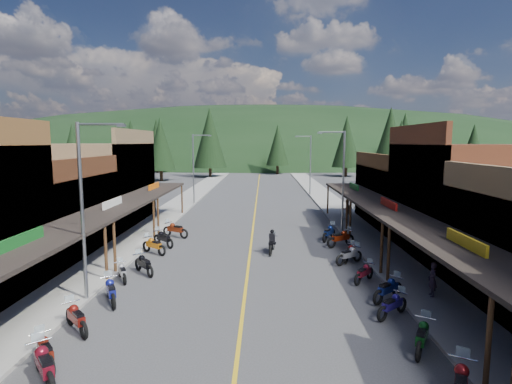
{
  "coord_description": "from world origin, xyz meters",
  "views": [
    {
      "loc": [
        0.86,
        -23.1,
        7.15
      ],
      "look_at": [
        0.24,
        9.92,
        3.0
      ],
      "focal_mm": 28.0,
      "sensor_mm": 36.0,
      "label": 1
    }
  ],
  "objects_px": {
    "pine_5": "(404,138)",
    "bike_east_4": "(392,304)",
    "pine_6": "(473,145)",
    "bike_east_6": "(364,272)",
    "streetlight_0": "(85,204)",
    "pine_11": "(390,142)",
    "bike_east_7": "(349,254)",
    "pedestrian_east_b": "(347,209)",
    "bike_west_6": "(122,271)",
    "shop_west_2": "(35,215)",
    "bike_east_10": "(329,232)",
    "shop_west_3": "(96,184)",
    "shop_east_3": "(412,196)",
    "streetlight_3": "(309,162)",
    "bike_west_3": "(45,350)",
    "pine_1": "(157,142)",
    "rider_on_bike": "(272,243)",
    "bike_west_9": "(163,238)",
    "bike_west_4": "(76,317)",
    "pine_2": "(210,138)",
    "pine_9": "(401,147)",
    "pine_7": "(131,142)",
    "bike_west_8": "(154,245)",
    "bike_west_5": "(111,290)",
    "shop_east_2": "(471,201)",
    "pine_4": "(347,142)",
    "bike_west_2": "(44,363)",
    "pedestrian_east_a": "(432,279)",
    "pine_8": "(119,149)",
    "bike_east_8": "(350,252)",
    "streetlight_1": "(195,166)",
    "bike_east_5": "(388,288)",
    "bike_east_9": "(341,237)",
    "pine_10": "(160,144)",
    "bike_west_7": "(144,263)",
    "pine_0": "(73,145)",
    "pine_3": "(278,145)",
    "bike_east_2": "(461,384)",
    "streetlight_2": "(341,177)",
    "bike_east_3": "(422,335)"
  },
  "relations": [
    {
      "from": "bike_west_4",
      "to": "pine_2",
      "type": "bearing_deg",
      "value": 50.05
    },
    {
      "from": "shop_west_2",
      "to": "bike_east_10",
      "type": "bearing_deg",
      "value": 11.04
    },
    {
      "from": "pine_1",
      "to": "bike_east_7",
      "type": "bearing_deg",
      "value": -66.91
    },
    {
      "from": "bike_west_8",
      "to": "pine_10",
      "type": "bearing_deg",
      "value": 50.67
    },
    {
      "from": "pine_6",
      "to": "bike_east_6",
      "type": "relative_size",
      "value": 5.79
    },
    {
      "from": "pine_3",
      "to": "bike_west_8",
      "type": "bearing_deg",
      "value": -98.98
    },
    {
      "from": "bike_east_5",
      "to": "shop_west_3",
      "type": "bearing_deg",
      "value": -170.58
    },
    {
      "from": "shop_west_3",
      "to": "pine_3",
      "type": "bearing_deg",
      "value": 71.99
    },
    {
      "from": "shop_west_3",
      "to": "bike_east_5",
      "type": "distance_m",
      "value": 26.62
    },
    {
      "from": "shop_west_2",
      "to": "pine_9",
      "type": "distance_m",
      "value": 57.58
    },
    {
      "from": "shop_west_2",
      "to": "pine_11",
      "type": "height_order",
      "value": "pine_11"
    },
    {
      "from": "bike_east_2",
      "to": "pine_8",
      "type": "bearing_deg",
      "value": 145.75
    },
    {
      "from": "pine_9",
      "to": "bike_east_3",
      "type": "relative_size",
      "value": 5.19
    },
    {
      "from": "shop_west_2",
      "to": "bike_east_4",
      "type": "relative_size",
      "value": 5.49
    },
    {
      "from": "pine_5",
      "to": "pine_8",
      "type": "height_order",
      "value": "pine_5"
    },
    {
      "from": "bike_east_7",
      "to": "pedestrian_east_b",
      "type": "relative_size",
      "value": 1.16
    },
    {
      "from": "bike_west_2",
      "to": "streetlight_3",
      "type": "bearing_deg",
      "value": 33.49
    },
    {
      "from": "pine_5",
      "to": "bike_east_9",
      "type": "relative_size",
      "value": 6.06
    },
    {
      "from": "bike_east_5",
      "to": "streetlight_2",
      "type": "bearing_deg",
      "value": 137.49
    },
    {
      "from": "shop_west_3",
      "to": "streetlight_1",
      "type": "relative_size",
      "value": 1.36
    },
    {
      "from": "pine_7",
      "to": "bike_east_7",
      "type": "bearing_deg",
      "value": -63.54
    },
    {
      "from": "shop_east_3",
      "to": "bike_west_9",
      "type": "distance_m",
      "value": 21.33
    },
    {
      "from": "bike_west_7",
      "to": "pine_0",
      "type": "bearing_deg",
      "value": 77.43
    },
    {
      "from": "pine_5",
      "to": "bike_west_6",
      "type": "relative_size",
      "value": 7.56
    },
    {
      "from": "pine_4",
      "to": "pedestrian_east_a",
      "type": "relative_size",
      "value": 7.88
    },
    {
      "from": "bike_east_4",
      "to": "streetlight_1",
      "type": "bearing_deg",
      "value": 163.96
    },
    {
      "from": "shop_east_2",
      "to": "pine_4",
      "type": "xyz_separation_m",
      "value": [
        4.22,
        58.3,
        3.72
      ]
    },
    {
      "from": "streetlight_3",
      "to": "bike_west_3",
      "type": "relative_size",
      "value": 4.1
    },
    {
      "from": "streetlight_0",
      "to": "bike_west_6",
      "type": "height_order",
      "value": "streetlight_0"
    },
    {
      "from": "pine_0",
      "to": "pine_8",
      "type": "distance_m",
      "value": 28.43
    },
    {
      "from": "bike_west_3",
      "to": "pedestrian_east_a",
      "type": "relative_size",
      "value": 1.23
    },
    {
      "from": "pine_8",
      "to": "bike_west_8",
      "type": "bearing_deg",
      "value": -67.53
    },
    {
      "from": "pine_2",
      "to": "bike_west_4",
      "type": "distance_m",
      "value": 67.43
    },
    {
      "from": "streetlight_0",
      "to": "pine_11",
      "type": "distance_m",
      "value": 51.67
    },
    {
      "from": "pine_2",
      "to": "bike_east_8",
      "type": "xyz_separation_m",
      "value": [
        16.08,
        -57.61,
        -7.43
      ]
    },
    {
      "from": "streetlight_3",
      "to": "pine_1",
      "type": "distance_m",
      "value": 50.65
    },
    {
      "from": "pine_1",
      "to": "rider_on_bike",
      "type": "bearing_deg",
      "value": -69.48
    },
    {
      "from": "shop_west_3",
      "to": "shop_east_3",
      "type": "distance_m",
      "value": 27.56
    },
    {
      "from": "pine_5",
      "to": "pine_7",
      "type": "height_order",
      "value": "pine_5"
    },
    {
      "from": "pine_4",
      "to": "bike_east_9",
      "type": "xyz_separation_m",
      "value": [
        -11.82,
        -56.27,
        -6.58
      ]
    },
    {
      "from": "bike_west_6",
      "to": "bike_east_8",
      "type": "height_order",
      "value": "bike_east_8"
    },
    {
      "from": "bike_west_4",
      "to": "bike_east_6",
      "type": "height_order",
      "value": "bike_west_4"
    },
    {
      "from": "pine_10",
      "to": "bike_east_6",
      "type": "height_order",
      "value": "pine_10"
    },
    {
      "from": "pine_1",
      "to": "bike_west_8",
      "type": "height_order",
      "value": "pine_1"
    },
    {
      "from": "bike_east_10",
      "to": "pedestrian_east_a",
      "type": "xyz_separation_m",
      "value": [
        2.92,
        -10.93,
        0.3
      ]
    },
    {
      "from": "shop_west_2",
      "to": "bike_east_8",
      "type": "xyz_separation_m",
      "value": [
        19.83,
        -1.31,
        -1.97
      ]
    },
    {
      "from": "pedestrian_east_b",
      "to": "pine_7",
      "type": "bearing_deg",
      "value": -72.7
    },
    {
      "from": "pine_5",
      "to": "bike_east_4",
      "type": "relative_size",
      "value": 7.05
    },
    {
      "from": "streetlight_0",
      "to": "pedestrian_east_a",
      "type": "height_order",
      "value": "streetlight_0"
    },
    {
      "from": "bike_west_5",
      "to": "bike_east_7",
      "type": "relative_size",
      "value": 1.06
    }
  ]
}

